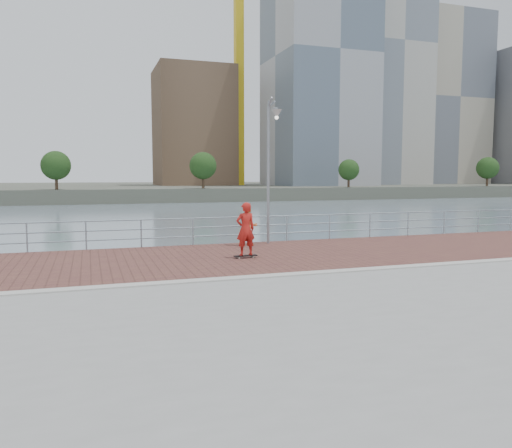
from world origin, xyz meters
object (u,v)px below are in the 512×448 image
object	(u,v)px
street_lamp	(272,145)
guardrail	(217,228)
skateboarder	(246,229)
bystander	(249,227)

from	to	relation	value
street_lamp	guardrail	bearing A→B (deg)	155.89
guardrail	skateboarder	size ratio (longest dim) A/B	21.49
street_lamp	bystander	size ratio (longest dim) A/B	3.71
guardrail	skateboarder	bearing A→B (deg)	-89.48
guardrail	bystander	world-z (taller)	bystander
guardrail	street_lamp	distance (m)	4.02
guardrail	street_lamp	size ratio (longest dim) A/B	6.88
guardrail	skateboarder	world-z (taller)	skateboarder
guardrail	bystander	size ratio (longest dim) A/B	25.53
bystander	skateboarder	bearing A→B (deg)	-111.32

